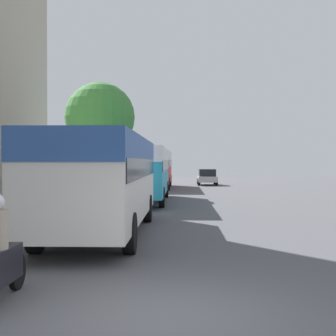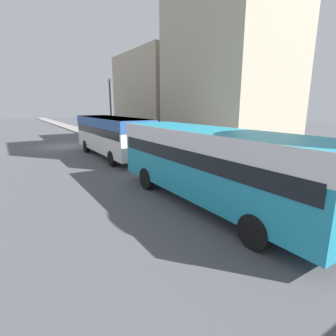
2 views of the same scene
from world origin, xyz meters
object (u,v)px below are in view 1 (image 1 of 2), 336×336
(bus_lead, at_px, (103,171))
(bus_following, at_px, (144,167))
(bus_third_in_line, at_px, (156,164))
(pedestrian_near_curb, at_px, (52,186))
(car_crossing, at_px, (207,177))

(bus_lead, height_order, bus_following, same)
(bus_following, height_order, bus_third_in_line, bus_third_in_line)
(bus_lead, height_order, pedestrian_near_curb, bus_lead)
(bus_lead, bearing_deg, bus_following, 88.37)
(bus_third_in_line, xyz_separation_m, car_crossing, (4.62, 5.23, -1.22))
(bus_following, xyz_separation_m, pedestrian_near_curb, (-3.91, -4.23, -0.82))
(bus_third_in_line, xyz_separation_m, pedestrian_near_curb, (-3.82, -17.83, -0.90))
(bus_following, bearing_deg, pedestrian_near_curb, -132.77)
(car_crossing, xyz_separation_m, pedestrian_near_curb, (-8.44, -23.07, 0.32))
(bus_lead, xyz_separation_m, pedestrian_near_curb, (-3.59, 7.20, -0.82))
(pedestrian_near_curb, bearing_deg, bus_following, 47.23)
(car_crossing, distance_m, pedestrian_near_curb, 24.56)
(bus_lead, distance_m, car_crossing, 30.67)
(car_crossing, relative_size, pedestrian_near_curb, 2.12)
(bus_lead, relative_size, bus_following, 0.96)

